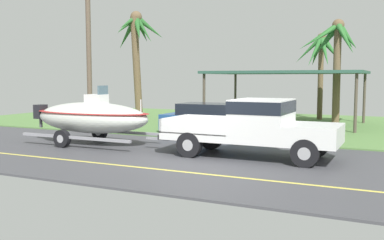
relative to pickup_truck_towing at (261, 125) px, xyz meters
The scene contains 9 objects.
ground 7.53m from the pickup_truck_towing, 103.15° to the left, with size 36.00×22.00×0.11m.
pickup_truck_towing is the anchor object (origin of this frame).
boat_on_trailer 6.61m from the pickup_truck_towing, behind, with size 6.04×2.41×2.22m.
parked_sedan_near 5.74m from the pickup_truck_towing, 127.77° to the left, with size 4.67×1.85×1.38m.
carport_awning 10.16m from the pickup_truck_towing, 99.24° to the left, with size 7.90×5.22×2.85m.
palm_tree_near_left 13.46m from the pickup_truck_towing, 139.89° to the left, with size 2.83×2.86×6.29m.
palm_tree_near_right 9.66m from the pickup_truck_towing, 83.99° to the left, with size 2.90×3.01×5.33m.
palm_tree_mid 13.67m from the pickup_truck_towing, 91.74° to the left, with size 2.94×2.86×5.10m.
utility_pole 10.97m from the pickup_truck_towing, 157.86° to the left, with size 0.24×1.80×7.05m.
Camera 1 is at (5.67, -12.17, 2.51)m, focal length 41.27 mm.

